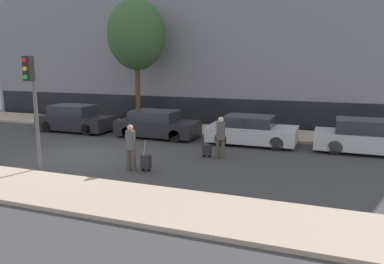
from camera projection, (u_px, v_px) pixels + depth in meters
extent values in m
plane|color=#38383A|center=(81.00, 156.00, 15.02)|extent=(80.00, 80.00, 0.00)
cube|color=tan|center=(5.00, 183.00, 11.56)|extent=(28.00, 2.50, 0.12)
cube|color=tan|center=(157.00, 127.00, 21.45)|extent=(28.00, 3.00, 0.12)
cube|color=slate|center=(179.00, 48.00, 23.78)|extent=(28.00, 2.51, 9.20)
cube|color=black|center=(172.00, 109.00, 23.32)|extent=(27.44, 0.06, 1.60)
cube|color=black|center=(76.00, 122.00, 20.31)|extent=(4.07, 1.77, 0.70)
cube|color=#23282D|center=(73.00, 110.00, 20.25)|extent=(2.24, 1.56, 0.59)
cylinder|color=black|center=(87.00, 130.00, 19.18)|extent=(0.60, 0.18, 0.60)
cylinder|color=black|center=(104.00, 125.00, 20.64)|extent=(0.60, 0.18, 0.60)
cylinder|color=black|center=(47.00, 127.00, 20.05)|extent=(0.60, 0.18, 0.60)
cylinder|color=black|center=(67.00, 122.00, 21.51)|extent=(0.60, 0.18, 0.60)
cube|color=black|center=(158.00, 128.00, 18.69)|extent=(4.05, 1.80, 0.70)
cube|color=#23282D|center=(155.00, 116.00, 18.63)|extent=(2.23, 1.58, 0.50)
cylinder|color=black|center=(175.00, 136.00, 17.55)|extent=(0.60, 0.18, 0.60)
cylinder|color=black|center=(187.00, 130.00, 19.04)|extent=(0.60, 0.18, 0.60)
cylinder|color=black|center=(128.00, 133.00, 18.41)|extent=(0.60, 0.18, 0.60)
cylinder|color=black|center=(143.00, 127.00, 19.90)|extent=(0.60, 0.18, 0.60)
cube|color=#B7BABF|center=(252.00, 134.00, 17.14)|extent=(3.98, 1.91, 0.70)
cube|color=#23282D|center=(249.00, 121.00, 17.09)|extent=(2.19, 1.68, 0.47)
cylinder|color=black|center=(276.00, 144.00, 15.96)|extent=(0.60, 0.18, 0.60)
cylinder|color=black|center=(282.00, 136.00, 17.55)|extent=(0.60, 0.18, 0.60)
cylinder|color=black|center=(221.00, 139.00, 16.81)|extent=(0.60, 0.18, 0.60)
cylinder|color=black|center=(231.00, 133.00, 18.40)|extent=(0.60, 0.18, 0.60)
cube|color=#B7BABF|center=(371.00, 142.00, 15.46)|extent=(4.49, 1.78, 0.70)
cube|color=#23282D|center=(368.00, 126.00, 15.40)|extent=(2.47, 1.57, 0.55)
cylinder|color=black|center=(335.00, 148.00, 15.23)|extent=(0.60, 0.18, 0.60)
cylinder|color=black|center=(335.00, 140.00, 16.71)|extent=(0.60, 0.18, 0.60)
cylinder|color=#4C4233|center=(134.00, 160.00, 13.04)|extent=(0.15, 0.15, 0.75)
cylinder|color=#4C4233|center=(128.00, 159.00, 13.09)|extent=(0.15, 0.15, 0.75)
cylinder|color=#4C4C4C|center=(130.00, 140.00, 12.94)|extent=(0.34, 0.34, 0.65)
sphere|color=tan|center=(130.00, 128.00, 12.86)|extent=(0.21, 0.21, 0.21)
cube|color=#262628|center=(146.00, 161.00, 12.94)|extent=(0.32, 0.24, 0.45)
cylinder|color=black|center=(143.00, 169.00, 13.04)|extent=(0.12, 0.03, 0.12)
cylinder|color=black|center=(149.00, 170.00, 12.96)|extent=(0.12, 0.03, 0.12)
cylinder|color=gray|center=(145.00, 148.00, 12.78)|extent=(0.02, 0.19, 0.53)
cylinder|color=#4C4233|center=(218.00, 149.00, 14.69)|extent=(0.15, 0.15, 0.77)
cylinder|color=#4C4233|center=(223.00, 149.00, 14.63)|extent=(0.15, 0.15, 0.77)
cylinder|color=#4C4C4C|center=(221.00, 131.00, 14.52)|extent=(0.34, 0.34, 0.67)
sphere|color=beige|center=(221.00, 120.00, 14.44)|extent=(0.22, 0.22, 0.22)
cube|color=#262628|center=(207.00, 149.00, 14.84)|extent=(0.32, 0.24, 0.40)
cylinder|color=black|center=(204.00, 155.00, 14.92)|extent=(0.12, 0.03, 0.12)
cylinder|color=black|center=(210.00, 156.00, 14.85)|extent=(0.12, 0.03, 0.12)
cylinder|color=gray|center=(206.00, 138.00, 14.68)|extent=(0.02, 0.19, 0.53)
cylinder|color=#515154|center=(36.00, 116.00, 12.58)|extent=(0.12, 0.12, 3.93)
cube|color=black|center=(28.00, 69.00, 12.12)|extent=(0.28, 0.24, 0.80)
sphere|color=red|center=(24.00, 60.00, 11.93)|extent=(0.15, 0.15, 0.15)
sphere|color=gold|center=(25.00, 69.00, 11.98)|extent=(0.15, 0.15, 0.15)
sphere|color=green|center=(26.00, 77.00, 12.03)|extent=(0.15, 0.15, 0.15)
torus|color=black|center=(143.00, 119.00, 21.60)|extent=(0.72, 0.06, 0.72)
torus|color=black|center=(127.00, 118.00, 21.96)|extent=(0.72, 0.06, 0.72)
cylinder|color=black|center=(134.00, 115.00, 21.75)|extent=(1.00, 0.05, 0.05)
cylinder|color=black|center=(131.00, 111.00, 21.77)|extent=(0.04, 0.04, 0.40)
cylinder|color=#4C3826|center=(138.00, 93.00, 21.74)|extent=(0.28, 0.28, 3.63)
ellipsoid|color=#33562D|center=(136.00, 34.00, 21.12)|extent=(3.27, 3.27, 4.00)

